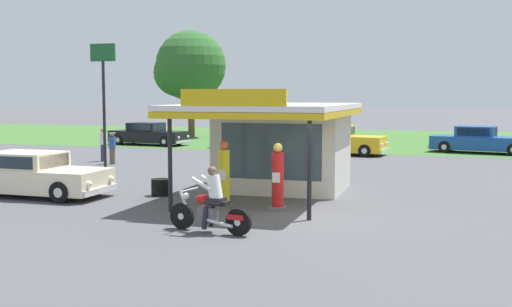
{
  "coord_description": "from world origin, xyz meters",
  "views": [
    {
      "loc": [
        3.5,
        -16.15,
        3.24
      ],
      "look_at": [
        -2.21,
        2.49,
        1.4
      ],
      "focal_mm": 43.7,
      "sensor_mm": 36.0,
      "label": 1
    }
  ],
  "objects": [
    {
      "name": "spare_tire_stack",
      "position": [
        -5.27,
        1.95,
        0.27
      ],
      "size": [
        0.6,
        0.6,
        0.54
      ],
      "color": "black",
      "rests_on": "ground"
    },
    {
      "name": "gas_pump_nearside",
      "position": [
        -2.61,
        0.62,
        0.88
      ],
      "size": [
        0.44,
        0.44,
        1.93
      ],
      "color": "slate",
      "rests_on": "ground"
    },
    {
      "name": "tree_oak_far_right",
      "position": [
        -15.49,
        28.04,
        5.32
      ],
      "size": [
        5.41,
        5.36,
        8.14
      ],
      "color": "brown",
      "rests_on": "ground"
    },
    {
      "name": "parked_car_back_row_centre_right",
      "position": [
        -7.77,
        20.46,
        0.69
      ],
      "size": [
        5.18,
        2.21,
        1.51
      ],
      "color": "#19479E",
      "rests_on": "ground"
    },
    {
      "name": "gas_pump_offside",
      "position": [
        -1.0,
        0.62,
        0.87
      ],
      "size": [
        0.44,
        0.44,
        1.9
      ],
      "color": "slate",
      "rests_on": "ground"
    },
    {
      "name": "featured_classic_sedan",
      "position": [
        -9.24,
        0.7,
        0.66
      ],
      "size": [
        5.22,
        2.1,
        1.41
      ],
      "color": "beige",
      "rests_on": "ground"
    },
    {
      "name": "grass_verge_strip",
      "position": [
        0.0,
        30.0,
        0.0
      ],
      "size": [
        120.0,
        24.0,
        0.01
      ],
      "primitive_type": "cube",
      "color": "#3D6B2D",
      "rests_on": "ground"
    },
    {
      "name": "ground_plane",
      "position": [
        0.0,
        0.0,
        0.0
      ],
      "size": [
        300.0,
        300.0,
        0.0
      ],
      "primitive_type": "plane",
      "color": "#4C4C51"
    },
    {
      "name": "parked_car_back_row_centre",
      "position": [
        -15.03,
        20.38,
        0.66
      ],
      "size": [
        5.56,
        2.46,
        1.44
      ],
      "color": "black",
      "rests_on": "ground"
    },
    {
      "name": "parked_car_back_row_centre_left",
      "position": [
        -2.14,
        17.57,
        0.72
      ],
      "size": [
        5.29,
        2.53,
        1.58
      ],
      "color": "gold",
      "rests_on": "ground"
    },
    {
      "name": "parked_car_back_row_far_right",
      "position": [
        5.32,
        20.65,
        0.67
      ],
      "size": [
        5.75,
        2.95,
        1.5
      ],
      "color": "#19479E",
      "rests_on": "ground"
    },
    {
      "name": "roadside_pole_sign",
      "position": [
        -9.72,
        6.08,
        3.56
      ],
      "size": [
        1.1,
        0.12,
        5.28
      ],
      "color": "black",
      "rests_on": "ground"
    },
    {
      "name": "bystander_leaning_by_kiosk",
      "position": [
        -12.53,
        10.64,
        0.86
      ],
      "size": [
        0.34,
        0.34,
        1.64
      ],
      "color": "#2D3351",
      "rests_on": "ground"
    },
    {
      "name": "motorcycle_with_rider",
      "position": [
        -1.75,
        -2.65,
        0.65
      ],
      "size": [
        2.18,
        0.76,
        1.58
      ],
      "color": "black",
      "rests_on": "ground"
    },
    {
      "name": "bystander_strolling_foreground",
      "position": [
        -11.46,
        9.64,
        0.79
      ],
      "size": [
        0.34,
        0.34,
        1.49
      ],
      "color": "brown",
      "rests_on": "ground"
    },
    {
      "name": "service_station_kiosk",
      "position": [
        -1.8,
        3.92,
        1.73
      ],
      "size": [
        4.82,
        7.16,
        3.39
      ],
      "color": "beige",
      "rests_on": "ground"
    }
  ]
}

